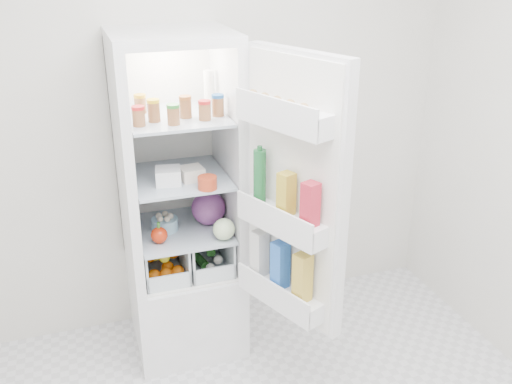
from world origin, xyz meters
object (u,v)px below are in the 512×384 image
object	(u,v)px
red_cabbage	(208,208)
mushroom_bowl	(165,224)
refrigerator	(181,236)
fridge_door	(291,200)

from	to	relation	value
red_cabbage	mushroom_bowl	size ratio (longest dim) A/B	1.32
refrigerator	mushroom_bowl	xyz separation A→B (m)	(-0.09, -0.05, 0.12)
red_cabbage	mushroom_bowl	bearing A→B (deg)	-179.91
red_cabbage	fridge_door	size ratio (longest dim) A/B	0.14
mushroom_bowl	fridge_door	distance (m)	0.82
mushroom_bowl	fridge_door	size ratio (longest dim) A/B	0.11
red_cabbage	mushroom_bowl	distance (m)	0.25
fridge_door	mushroom_bowl	bearing A→B (deg)	19.61
red_cabbage	fridge_door	world-z (taller)	fridge_door
refrigerator	red_cabbage	world-z (taller)	refrigerator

